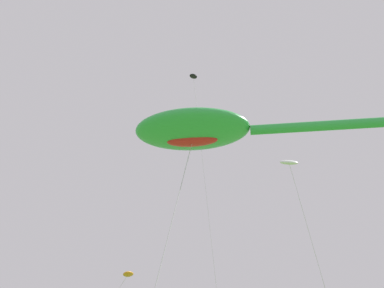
% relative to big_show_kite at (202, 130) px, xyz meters
% --- Properties ---
extents(big_show_kite, '(12.19, 12.09, 12.06)m').
position_rel_big_show_kite_xyz_m(big_show_kite, '(0.00, 0.00, 0.00)').
color(big_show_kite, green).
rests_on(big_show_kite, ground).
extents(small_kite_streamer_purple, '(4.13, 1.22, 11.88)m').
position_rel_big_show_kite_xyz_m(small_kite_streamer_purple, '(6.58, -0.57, 0.14)').
color(small_kite_streamer_purple, white).
rests_on(small_kite_streamer_purple, ground).
extents(small_kite_tiny_distant, '(1.99, 5.19, 6.70)m').
position_rel_big_show_kite_xyz_m(small_kite_tiny_distant, '(3.89, 10.50, -4.96)').
color(small_kite_tiny_distant, orange).
rests_on(small_kite_tiny_distant, ground).
extents(small_kite_triangle_green, '(2.31, 1.36, 23.54)m').
position_rel_big_show_kite_xyz_m(small_kite_triangle_green, '(8.20, 8.67, 10.82)').
color(small_kite_triangle_green, black).
rests_on(small_kite_triangle_green, ground).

